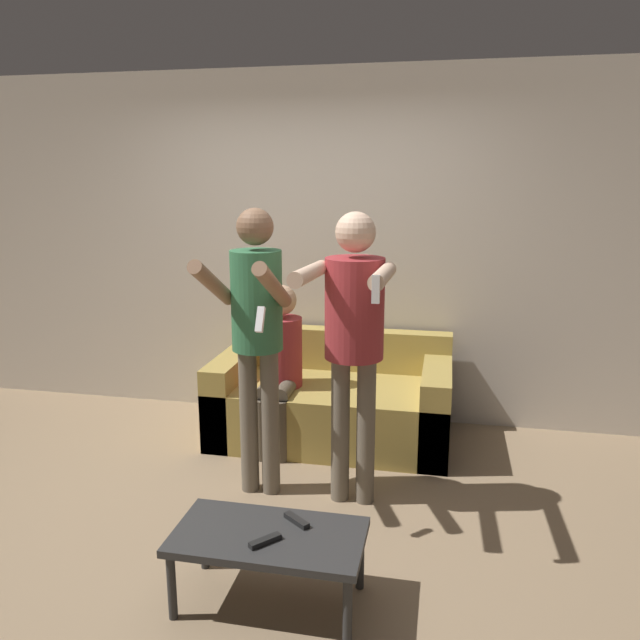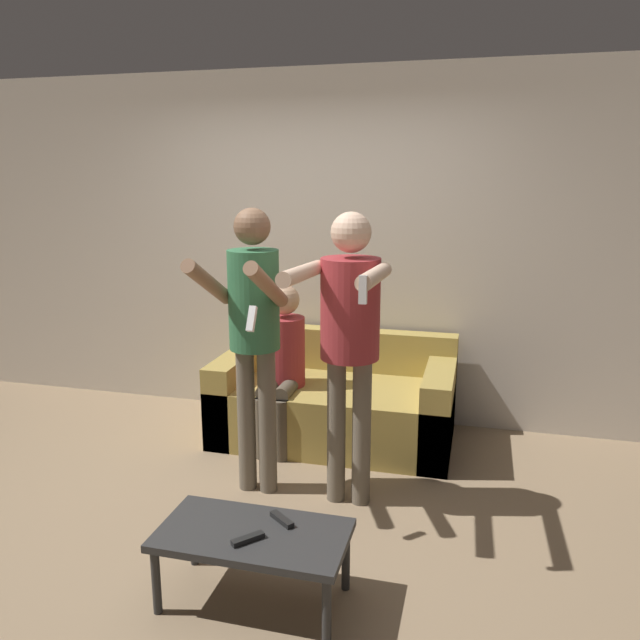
% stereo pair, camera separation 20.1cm
% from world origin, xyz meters
% --- Properties ---
extents(ground_plane, '(14.00, 14.00, 0.00)m').
position_xyz_m(ground_plane, '(0.00, 0.00, 0.00)').
color(ground_plane, '#937A5B').
extents(wall_back, '(6.40, 0.06, 2.70)m').
position_xyz_m(wall_back, '(0.00, 1.74, 1.35)').
color(wall_back, beige).
rests_on(wall_back, ground_plane).
extents(couch, '(1.71, 0.91, 0.75)m').
position_xyz_m(couch, '(0.24, 1.26, 0.27)').
color(couch, '#AD9347').
rests_on(couch, ground_plane).
extents(person_standing_left, '(0.42, 0.68, 1.74)m').
position_xyz_m(person_standing_left, '(-0.05, 0.34, 1.08)').
color(person_standing_left, '#6B6051').
rests_on(person_standing_left, ground_plane).
extents(person_standing_right, '(0.46, 0.82, 1.72)m').
position_xyz_m(person_standing_right, '(0.52, 0.34, 1.10)').
color(person_standing_right, '#6B6051').
rests_on(person_standing_right, ground_plane).
extents(person_seated, '(0.28, 0.52, 1.17)m').
position_xyz_m(person_seated, '(-0.10, 1.04, 0.64)').
color(person_seated, brown).
rests_on(person_seated, ground_plane).
extents(coffee_table, '(0.86, 0.45, 0.35)m').
position_xyz_m(coffee_table, '(0.29, -0.64, 0.31)').
color(coffee_table, '#2D2D2D').
rests_on(coffee_table, ground_plane).
extents(remote_near, '(0.13, 0.14, 0.02)m').
position_xyz_m(remote_near, '(0.30, -0.71, 0.36)').
color(remote_near, black).
rests_on(remote_near, coffee_table).
extents(remote_far, '(0.14, 0.12, 0.02)m').
position_xyz_m(remote_far, '(0.40, -0.53, 0.36)').
color(remote_far, black).
rests_on(remote_far, coffee_table).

